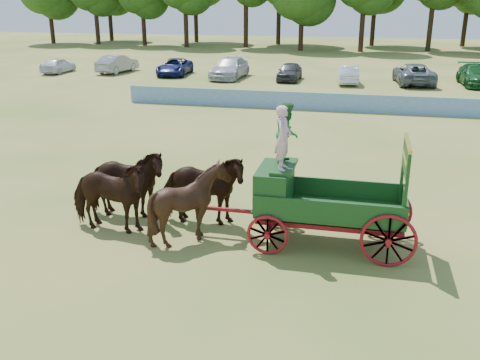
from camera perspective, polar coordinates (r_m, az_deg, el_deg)
name	(u,v)px	position (r m, az deg, el deg)	size (l,w,h in m)	color
ground	(337,245)	(14.78, 10.32, -6.80)	(160.00, 160.00, 0.00)	#AA8C4D
horse_lead_left	(108,196)	(15.37, -13.87, -1.68)	(1.16, 2.55, 2.15)	black
horse_lead_right	(125,183)	(16.29, -12.16, -0.36)	(1.16, 2.55, 2.15)	black
horse_wheel_left	(190,203)	(14.48, -5.33, -2.47)	(1.74, 1.96, 2.16)	black
horse_wheel_right	(202,190)	(15.45, -4.06, -1.04)	(1.16, 2.55, 2.15)	black
farm_dray	(303,183)	(14.20, 6.69, -0.35)	(6.00, 2.00, 3.80)	maroon
sponsor_banner	(339,103)	(31.91, 10.47, 8.12)	(26.00, 0.08, 1.05)	#1E67A4
parked_cars	(324,71)	(43.88, 8.90, 11.39)	(46.21, 6.55, 1.64)	silver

